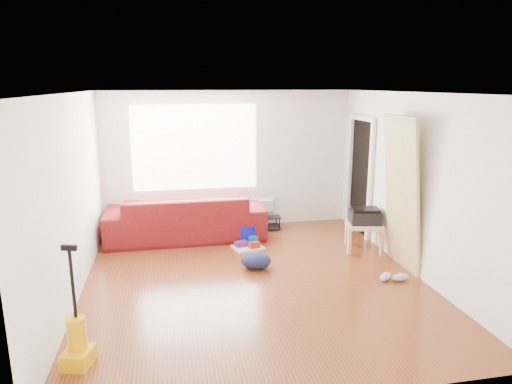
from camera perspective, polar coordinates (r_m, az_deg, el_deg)
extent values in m
cube|color=#562C14|center=(6.33, -0.24, -10.94)|extent=(4.50, 5.00, 0.01)
cube|color=silver|center=(5.77, -0.26, 12.30)|extent=(4.50, 5.00, 0.01)
cube|color=white|center=(8.35, -3.45, 3.99)|extent=(4.50, 0.01, 2.50)
cube|color=white|center=(3.61, 7.26, -8.81)|extent=(4.50, 0.01, 2.50)
cube|color=white|center=(5.95, -22.06, -0.82)|extent=(0.01, 5.00, 2.50)
cube|color=white|center=(6.71, 18.98, 0.96)|extent=(0.01, 5.00, 2.50)
cube|color=white|center=(8.24, -7.62, 5.52)|extent=(2.20, 0.01, 1.50)
cube|color=white|center=(7.83, 14.09, 1.11)|extent=(0.06, 0.08, 2.00)
cube|color=white|center=(8.63, 11.60, 2.36)|extent=(0.06, 0.08, 2.00)
cube|color=white|center=(8.09, 13.16, 9.00)|extent=(0.06, 0.98, 0.08)
cube|color=black|center=(8.24, 13.00, 1.77)|extent=(0.01, 0.86, 1.98)
imported|color=#540616|center=(8.06, -8.67, -5.67)|extent=(2.68, 1.05, 0.78)
cube|color=black|center=(8.47, 0.85, -4.38)|extent=(0.65, 0.39, 0.02)
cube|color=black|center=(8.41, 0.85, -3.10)|extent=(0.65, 0.39, 0.02)
cylinder|color=black|center=(8.26, -0.95, -4.18)|extent=(0.02, 0.02, 0.24)
cylinder|color=black|center=(8.54, -1.20, -3.58)|extent=(0.02, 0.02, 0.24)
cylinder|color=black|center=(8.35, 2.94, -4.01)|extent=(0.02, 0.02, 0.24)
cylinder|color=black|center=(8.63, 2.57, -3.42)|extent=(0.02, 0.02, 0.24)
imported|color=black|center=(8.36, 0.85, -1.87)|extent=(0.61, 0.08, 0.35)
cube|color=#E3B480|center=(7.49, 13.40, -3.98)|extent=(0.69, 0.69, 0.05)
cube|color=#E3B480|center=(7.30, 11.58, -6.19)|extent=(0.05, 0.05, 0.40)
cube|color=#E3B480|center=(7.77, 11.29, -4.97)|extent=(0.05, 0.05, 0.40)
cube|color=#E3B480|center=(7.36, 15.46, -6.25)|extent=(0.05, 0.05, 0.40)
cube|color=#E3B480|center=(7.82, 14.93, -5.03)|extent=(0.05, 0.05, 0.40)
cube|color=black|center=(7.45, 13.46, -3.06)|extent=(0.53, 0.44, 0.20)
cube|color=black|center=(7.42, 13.51, -2.14)|extent=(0.48, 0.39, 0.04)
cylinder|color=#0A0EB7|center=(7.74, -1.12, -6.32)|extent=(0.34, 0.34, 0.30)
cylinder|color=white|center=(7.67, -1.37, -4.90)|extent=(0.12, 0.12, 0.11)
cube|color=white|center=(7.46, -1.05, -6.94)|extent=(0.54, 0.48, 0.04)
cube|color=#9D2916|center=(7.38, -0.23, -6.62)|extent=(0.19, 0.15, 0.09)
cube|color=#512166|center=(7.47, -1.81, -6.47)|extent=(0.23, 0.20, 0.07)
cube|color=#0C4FAF|center=(7.54, -0.33, -6.06)|extent=(0.15, 0.14, 0.13)
ellipsoid|color=#111734|center=(6.70, 0.00, -9.53)|extent=(0.52, 0.47, 0.24)
ellipsoid|color=#AEB0C2|center=(6.55, 15.87, -10.14)|extent=(0.27, 0.25, 0.10)
ellipsoid|color=#AEB0C2|center=(6.59, 17.60, -10.12)|extent=(0.27, 0.14, 0.10)
cube|color=#E6A706|center=(4.90, -21.34, -18.72)|extent=(0.32, 0.34, 0.16)
cylinder|color=#E6A706|center=(4.82, -21.49, -16.07)|extent=(0.18, 0.18, 0.31)
cylinder|color=black|center=(4.63, -21.95, -10.64)|extent=(0.03, 0.03, 0.66)
cube|color=black|center=(4.50, -22.34, -6.46)|extent=(0.15, 0.07, 0.05)
cube|color=tan|center=(7.06, 17.12, -8.92)|extent=(0.27, 0.88, 2.20)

